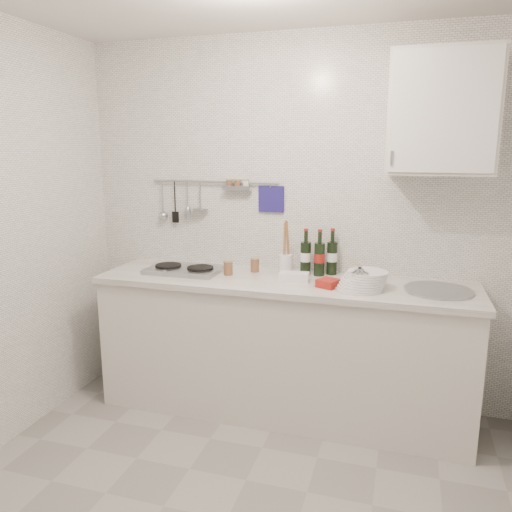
# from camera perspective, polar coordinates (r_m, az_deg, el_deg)

# --- Properties ---
(back_wall) EXTENTS (3.00, 0.02, 2.50)m
(back_wall) POSITION_cam_1_polar(r_m,az_deg,el_deg) (3.46, 4.36, 3.82)
(back_wall) COLOR silver
(back_wall) RESTS_ON floor
(counter) EXTENTS (2.44, 0.64, 0.96)m
(counter) POSITION_cam_1_polar(r_m,az_deg,el_deg) (3.40, 3.13, -10.65)
(counter) COLOR beige
(counter) RESTS_ON floor
(wall_rail) EXTENTS (0.98, 0.09, 0.34)m
(wall_rail) POSITION_cam_1_polar(r_m,az_deg,el_deg) (3.59, -5.12, 6.92)
(wall_rail) COLOR #93969B
(wall_rail) RESTS_ON back_wall
(wall_cabinet) EXTENTS (0.60, 0.38, 0.70)m
(wall_cabinet) POSITION_cam_1_polar(r_m,az_deg,el_deg) (3.17, 20.46, 15.03)
(wall_cabinet) COLOR beige
(wall_cabinet) RESTS_ON back_wall
(plate_stack_hob) EXTENTS (0.29, 0.29, 0.02)m
(plate_stack_hob) POSITION_cam_1_polar(r_m,az_deg,el_deg) (3.51, -8.56, -1.45)
(plate_stack_hob) COLOR #4B52AB
(plate_stack_hob) RESTS_ON counter
(plate_stack_sink) EXTENTS (0.31, 0.29, 0.12)m
(plate_stack_sink) POSITION_cam_1_polar(r_m,az_deg,el_deg) (3.07, 12.13, -2.76)
(plate_stack_sink) COLOR white
(plate_stack_sink) RESTS_ON counter
(wine_bottles) EXTENTS (0.24, 0.13, 0.31)m
(wine_bottles) POSITION_cam_1_polar(r_m,az_deg,el_deg) (3.35, 7.22, 0.44)
(wine_bottles) COLOR black
(wine_bottles) RESTS_ON counter
(butter_dish) EXTENTS (0.20, 0.11, 0.06)m
(butter_dish) POSITION_cam_1_polar(r_m,az_deg,el_deg) (3.20, 4.37, -2.39)
(butter_dish) COLOR white
(butter_dish) RESTS_ON counter
(strawberry_punnet) EXTENTS (0.15, 0.15, 0.05)m
(strawberry_punnet) POSITION_cam_1_polar(r_m,az_deg,el_deg) (3.09, 8.26, -3.09)
(strawberry_punnet) COLOR #A12A11
(strawberry_punnet) RESTS_ON counter
(utensil_crock) EXTENTS (0.09, 0.09, 0.37)m
(utensil_crock) POSITION_cam_1_polar(r_m,az_deg,el_deg) (3.36, 3.41, -0.64)
(utensil_crock) COLOR white
(utensil_crock) RESTS_ON counter
(jar_a) EXTENTS (0.06, 0.06, 0.10)m
(jar_a) POSITION_cam_1_polar(r_m,az_deg,el_deg) (3.43, -0.13, -0.97)
(jar_a) COLOR brown
(jar_a) RESTS_ON counter
(jar_b) EXTENTS (0.06, 0.06, 0.07)m
(jar_b) POSITION_cam_1_polar(r_m,az_deg,el_deg) (3.36, 11.19, -1.77)
(jar_b) COLOR brown
(jar_b) RESTS_ON counter
(jar_c) EXTENTS (0.06, 0.06, 0.08)m
(jar_c) POSITION_cam_1_polar(r_m,az_deg,el_deg) (3.24, 13.38, -2.30)
(jar_c) COLOR brown
(jar_c) RESTS_ON counter
(jar_d) EXTENTS (0.06, 0.06, 0.10)m
(jar_d) POSITION_cam_1_polar(r_m,az_deg,el_deg) (3.35, -3.20, -1.33)
(jar_d) COLOR brown
(jar_d) RESTS_ON counter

